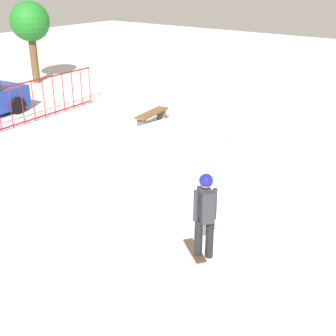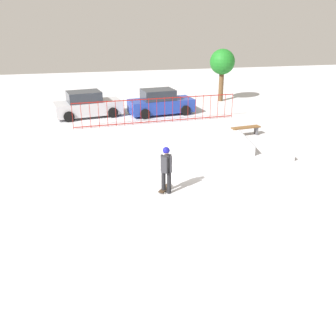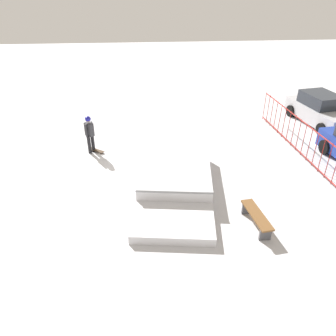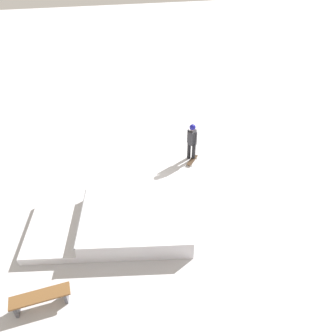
{
  "view_description": "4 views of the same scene",
  "coord_description": "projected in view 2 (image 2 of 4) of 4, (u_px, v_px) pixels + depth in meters",
  "views": [
    {
      "loc": [
        -7.67,
        -6.38,
        4.97
      ],
      "look_at": [
        -0.22,
        -0.73,
        0.9
      ],
      "focal_mm": 48.54,
      "sensor_mm": 36.0,
      "label": 1
    },
    {
      "loc": [
        -4.17,
        -14.29,
        5.84
      ],
      "look_at": [
        -1.51,
        -2.7,
        1.0
      ],
      "focal_mm": 39.7,
      "sensor_mm": 36.0,
      "label": 2
    },
    {
      "loc": [
        11.95,
        -0.23,
        6.92
      ],
      "look_at": [
        1.21,
        0.67,
        0.6
      ],
      "focal_mm": 35.11,
      "sensor_mm": 36.0,
      "label": 3
    },
    {
      "loc": [
        1.55,
        8.69,
        8.88
      ],
      "look_at": [
        -0.24,
        -1.03,
        0.9
      ],
      "focal_mm": 36.08,
      "sensor_mm": 36.0,
      "label": 4
    }
  ],
  "objects": [
    {
      "name": "ground_plane",
      "position": [
        188.0,
        163.0,
        15.96
      ],
      "size": [
        60.0,
        60.0,
        0.0
      ],
      "primitive_type": "plane",
      "color": "silver"
    },
    {
      "name": "skate_ramp",
      "position": [
        218.0,
        147.0,
        17.01
      ],
      "size": [
        5.7,
        3.29,
        0.74
      ],
      "rotation": [
        0.0,
        0.0,
        -0.13
      ],
      "color": "silver",
      "rests_on": "ground"
    },
    {
      "name": "skater",
      "position": [
        166.0,
        166.0,
        12.95
      ],
      "size": [
        0.41,
        0.43,
        1.73
      ],
      "rotation": [
        0.0,
        0.0,
        4.03
      ],
      "color": "black",
      "rests_on": "ground"
    },
    {
      "name": "skateboard",
      "position": [
        165.0,
        188.0,
        13.48
      ],
      "size": [
        0.64,
        0.76,
        0.09
      ],
      "rotation": [
        0.0,
        0.0,
        4.07
      ],
      "color": "#3F2D1E",
      "rests_on": "ground"
    },
    {
      "name": "perimeter_fence",
      "position": [
        157.0,
        110.0,
        21.79
      ],
      "size": [
        9.69,
        0.6,
        1.5
      ],
      "rotation": [
        0.0,
        0.0,
        0.06
      ],
      "color": "maroon",
      "rests_on": "ground"
    },
    {
      "name": "park_bench",
      "position": [
        246.0,
        129.0,
        19.59
      ],
      "size": [
        1.64,
        0.6,
        0.48
      ],
      "rotation": [
        0.0,
        0.0,
        3.27
      ],
      "color": "brown",
      "rests_on": "ground"
    },
    {
      "name": "parked_car_silver",
      "position": [
        87.0,
        105.0,
        23.22
      ],
      "size": [
        4.34,
        2.48,
        1.6
      ],
      "rotation": [
        0.0,
        0.0,
        0.18
      ],
      "color": "#B7B7BC",
      "rests_on": "ground"
    },
    {
      "name": "parked_car_blue",
      "position": [
        160.0,
        103.0,
        23.82
      ],
      "size": [
        4.28,
        2.32,
        1.6
      ],
      "rotation": [
        0.0,
        0.0,
        0.12
      ],
      "color": "#1E3899",
      "rests_on": "ground"
    },
    {
      "name": "distant_tree",
      "position": [
        222.0,
        63.0,
        26.86
      ],
      "size": [
        1.81,
        1.81,
        3.75
      ],
      "color": "brown",
      "rests_on": "ground"
    }
  ]
}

